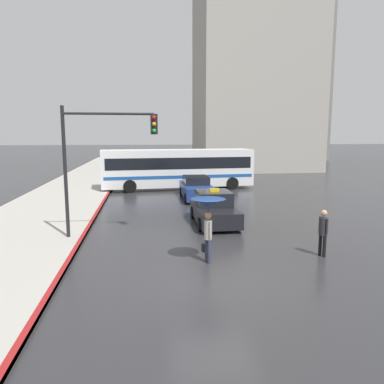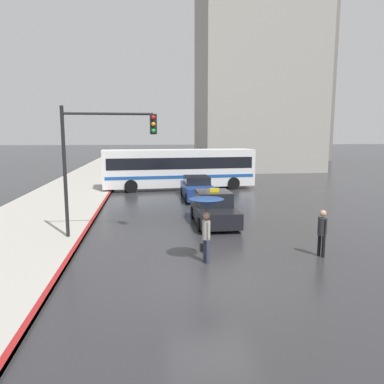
{
  "view_description": "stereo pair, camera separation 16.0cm",
  "coord_description": "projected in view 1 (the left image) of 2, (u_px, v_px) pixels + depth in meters",
  "views": [
    {
      "loc": [
        -1.95,
        -10.13,
        4.22
      ],
      "look_at": [
        0.4,
        8.09,
        1.4
      ],
      "focal_mm": 35.0,
      "sensor_mm": 36.0,
      "label": 1
    },
    {
      "loc": [
        -1.79,
        -10.15,
        4.22
      ],
      "look_at": [
        0.4,
        8.09,
        1.4
      ],
      "focal_mm": 35.0,
      "sensor_mm": 36.0,
      "label": 2
    }
  ],
  "objects": [
    {
      "name": "ground_plane",
      "position": [
        214.0,
        282.0,
        10.82
      ],
      "size": [
        300.0,
        300.0,
        0.0
      ],
      "primitive_type": "plane",
      "color": "#2D2D30"
    },
    {
      "name": "taxi",
      "position": [
        214.0,
        209.0,
        17.89
      ],
      "size": [
        1.91,
        4.17,
        1.7
      ],
      "rotation": [
        0.0,
        0.0,
        3.14
      ],
      "color": "black",
      "rests_on": "ground_plane"
    },
    {
      "name": "sedan_red",
      "position": [
        196.0,
        188.0,
        24.89
      ],
      "size": [
        1.91,
        4.71,
        1.48
      ],
      "rotation": [
        0.0,
        0.0,
        3.14
      ],
      "color": "navy",
      "rests_on": "ground_plane"
    },
    {
      "name": "city_bus",
      "position": [
        178.0,
        167.0,
        29.15
      ],
      "size": [
        11.86,
        3.58,
        3.08
      ],
      "rotation": [
        0.0,
        0.0,
        -1.48
      ],
      "color": "silver",
      "rests_on": "ground_plane"
    },
    {
      "name": "pedestrian_with_umbrella",
      "position": [
        208.0,
        209.0,
        12.21
      ],
      "size": [
        1.15,
        1.15,
        2.16
      ],
      "rotation": [
        0.0,
        0.0,
        1.82
      ],
      "color": "#2D3347",
      "rests_on": "ground_plane"
    },
    {
      "name": "pedestrian_man",
      "position": [
        323.0,
        229.0,
        13.01
      ],
      "size": [
        0.36,
        0.46,
        1.65
      ],
      "rotation": [
        0.0,
        0.0,
        -1.35
      ],
      "color": "black",
      "rests_on": "ground_plane"
    },
    {
      "name": "traffic_light",
      "position": [
        104.0,
        147.0,
        14.79
      ],
      "size": [
        3.73,
        0.38,
        5.33
      ],
      "color": "black",
      "rests_on": "ground_plane"
    },
    {
      "name": "building_tower_near",
      "position": [
        256.0,
        40.0,
        44.11
      ],
      "size": [
        13.63,
        11.04,
        30.45
      ],
      "color": "#A39E93",
      "rests_on": "ground_plane"
    },
    {
      "name": "building_tower_far",
      "position": [
        290.0,
        43.0,
        62.08
      ],
      "size": [
        11.01,
        9.59,
        38.66
      ],
      "color": "gray",
      "rests_on": "ground_plane"
    }
  ]
}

